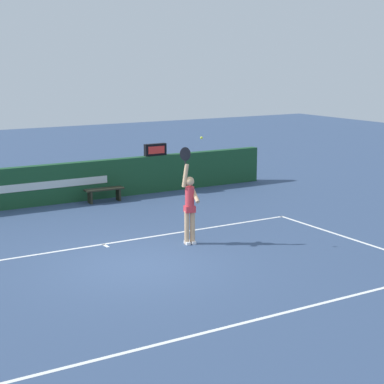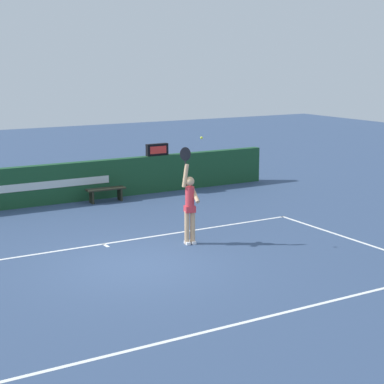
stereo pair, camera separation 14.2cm
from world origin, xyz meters
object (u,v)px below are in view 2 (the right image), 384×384
(tennis_player, at_px, (190,204))
(tennis_ball, at_px, (202,138))
(speed_display, at_px, (157,150))
(courtside_bench_near, at_px, (106,192))

(tennis_player, bearing_deg, tennis_ball, -69.07)
(speed_display, relative_size, courtside_bench_near, 0.62)
(speed_display, relative_size, tennis_player, 0.32)
(tennis_player, distance_m, tennis_ball, 1.71)
(tennis_player, xyz_separation_m, courtside_bench_near, (0.11, 5.57, -0.68))
(tennis_player, relative_size, courtside_bench_near, 1.91)
(tennis_ball, height_order, courtside_bench_near, tennis_ball)
(speed_display, height_order, courtside_bench_near, speed_display)
(speed_display, bearing_deg, tennis_ball, -108.42)
(speed_display, bearing_deg, tennis_player, -110.42)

